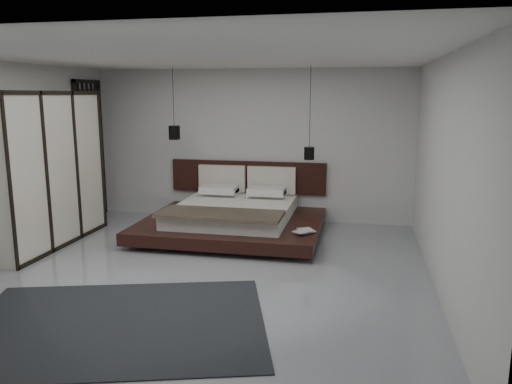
% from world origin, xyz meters
% --- Properties ---
extents(floor, '(6.00, 6.00, 0.00)m').
position_xyz_m(floor, '(0.00, 0.00, 0.00)').
color(floor, gray).
rests_on(floor, ground).
extents(ceiling, '(6.00, 6.00, 0.00)m').
position_xyz_m(ceiling, '(0.00, 0.00, 2.80)').
color(ceiling, white).
rests_on(ceiling, wall_back).
extents(wall_back, '(6.00, 0.00, 6.00)m').
position_xyz_m(wall_back, '(0.00, 3.00, 1.40)').
color(wall_back, beige).
rests_on(wall_back, floor).
extents(wall_front, '(6.00, 0.00, 6.00)m').
position_xyz_m(wall_front, '(0.00, -3.00, 1.40)').
color(wall_front, beige).
rests_on(wall_front, floor).
extents(wall_right, '(0.00, 6.00, 6.00)m').
position_xyz_m(wall_right, '(3.00, 0.00, 1.40)').
color(wall_right, beige).
rests_on(wall_right, floor).
extents(lattice_screen, '(0.05, 0.90, 2.60)m').
position_xyz_m(lattice_screen, '(-2.95, 2.45, 1.30)').
color(lattice_screen, black).
rests_on(lattice_screen, floor).
extents(bed, '(2.95, 2.46, 1.11)m').
position_xyz_m(bed, '(-0.03, 1.90, 0.30)').
color(bed, black).
rests_on(bed, floor).
extents(book_lower, '(0.33, 0.36, 0.03)m').
position_xyz_m(book_lower, '(1.18, 1.22, 0.29)').
color(book_lower, '#99724C').
rests_on(book_lower, bed).
extents(book_upper, '(0.33, 0.34, 0.02)m').
position_xyz_m(book_upper, '(1.16, 1.19, 0.31)').
color(book_upper, '#99724C').
rests_on(book_upper, book_lower).
extents(pendant_left, '(0.20, 0.20, 1.26)m').
position_xyz_m(pendant_left, '(-1.24, 2.38, 1.66)').
color(pendant_left, black).
rests_on(pendant_left, ceiling).
extents(pendant_right, '(0.18, 0.18, 1.56)m').
position_xyz_m(pendant_right, '(1.18, 2.38, 1.35)').
color(pendant_right, black).
rests_on(pendant_right, ceiling).
extents(wardrobe, '(0.58, 2.44, 2.39)m').
position_xyz_m(wardrobe, '(-2.70, 0.69, 1.19)').
color(wardrobe, beige).
rests_on(wardrobe, floor).
extents(rug, '(3.53, 2.94, 0.01)m').
position_xyz_m(rug, '(-0.36, -1.70, 0.01)').
color(rug, black).
rests_on(rug, floor).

